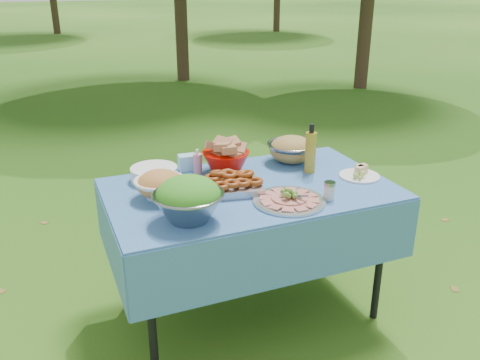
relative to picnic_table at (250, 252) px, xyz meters
name	(u,v)px	position (x,y,z in m)	size (l,w,h in m)	color
ground	(249,310)	(0.00, 0.00, -0.38)	(80.00, 80.00, 0.00)	#0F3A0A
picnic_table	(250,252)	(0.00, 0.00, 0.00)	(1.46, 0.86, 0.76)	#72A4DC
salad_bowl	(188,199)	(-0.40, -0.24, 0.48)	(0.31, 0.31, 0.21)	gray
pasta_bowl_white	(160,184)	(-0.46, 0.06, 0.45)	(0.25, 0.25, 0.14)	white
plate_stack	(154,173)	(-0.43, 0.30, 0.42)	(0.25, 0.25, 0.07)	white
wipes_box	(187,162)	(-0.23, 0.37, 0.42)	(0.10, 0.07, 0.09)	#9DDCF1
sanitizer_bottle	(198,161)	(-0.19, 0.30, 0.45)	(0.05, 0.05, 0.14)	pink
bread_bowl	(226,156)	(-0.03, 0.27, 0.47)	(0.26, 0.26, 0.18)	red
pasta_bowl_steel	(292,149)	(0.38, 0.28, 0.46)	(0.29, 0.29, 0.15)	gray
fried_tray	(228,184)	(-0.12, 0.00, 0.42)	(0.33, 0.23, 0.08)	#B3B3B8
charcuterie_platter	(289,194)	(0.10, -0.24, 0.42)	(0.35, 0.35, 0.08)	silver
oil_bottle	(311,148)	(0.40, 0.08, 0.52)	(0.06, 0.06, 0.27)	#AC9426
cheese_plate	(360,172)	(0.61, -0.08, 0.41)	(0.22, 0.22, 0.06)	white
shaker	(329,191)	(0.30, -0.28, 0.43)	(0.06, 0.06, 0.09)	silver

